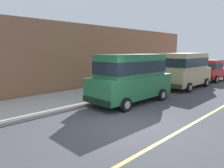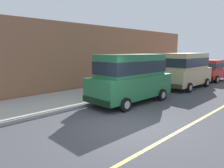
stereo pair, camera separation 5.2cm
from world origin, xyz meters
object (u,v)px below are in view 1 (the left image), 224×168
object	(u,v)px
car_green_van	(131,76)
fire_hydrant	(145,83)
dog_grey	(87,88)
car_tan_van	(186,69)
car_red_hatchback	(211,70)

from	to	relation	value
car_green_van	fire_hydrant	distance (m)	3.70
car_green_van	fire_hydrant	world-z (taller)	car_green_van
fire_hydrant	car_green_van	bearing A→B (deg)	-65.64
fire_hydrant	dog_grey	bearing A→B (deg)	-115.35
car_tan_van	car_green_van	bearing A→B (deg)	-90.42
car_tan_van	car_red_hatchback	size ratio (longest dim) A/B	1.28
car_green_van	car_tan_van	distance (m)	6.15
car_tan_van	car_red_hatchback	xyz separation A→B (m)	(-0.00, 4.97, -0.42)
car_red_hatchback	dog_grey	size ratio (longest dim) A/B	5.11
car_tan_van	fire_hydrant	distance (m)	3.39
dog_grey	car_green_van	bearing A→B (deg)	6.64
car_green_van	dog_grey	xyz separation A→B (m)	(-3.20, -0.37, -0.97)
car_tan_van	fire_hydrant	size ratio (longest dim) A/B	6.79
car_green_van	car_red_hatchback	size ratio (longest dim) A/B	1.28
car_red_hatchback	car_tan_van	bearing A→B (deg)	-89.96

